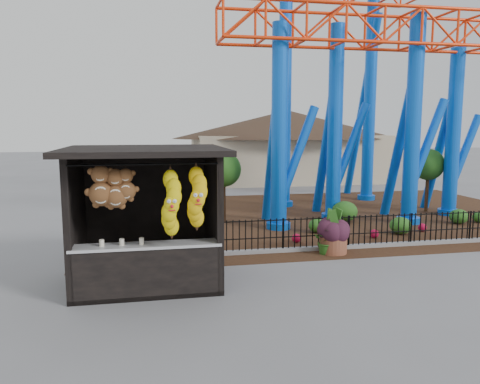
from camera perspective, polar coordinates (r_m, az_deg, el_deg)
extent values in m
plane|color=slate|center=(10.60, 5.66, -11.79)|extent=(120.00, 120.00, 0.00)
cube|color=#331E11|center=(19.19, 10.29, -2.84)|extent=(18.00, 12.00, 0.02)
cube|color=gray|center=(14.74, 17.37, -6.18)|extent=(18.00, 0.18, 0.12)
cube|color=black|center=(11.31, -11.14, -10.35)|extent=(3.20, 2.60, 0.10)
cube|color=black|center=(12.16, -11.33, -2.01)|extent=(3.20, 0.12, 3.00)
cube|color=black|center=(11.07, -19.36, -3.30)|extent=(0.12, 2.60, 3.00)
cube|color=black|center=(11.04, -3.32, -2.88)|extent=(0.12, 2.60, 3.00)
cube|color=black|center=(10.51, -11.59, 4.99)|extent=(3.50, 3.40, 0.12)
cube|color=black|center=(9.88, -20.32, -4.69)|extent=(0.14, 0.14, 3.00)
cube|color=black|center=(9.84, -2.42, -4.22)|extent=(0.14, 0.14, 3.00)
cube|color=black|center=(10.16, -11.23, -9.53)|extent=(3.00, 0.50, 1.10)
cube|color=silver|center=(10.00, -11.32, -6.41)|extent=(3.10, 0.55, 0.06)
cylinder|color=black|center=(9.32, -11.62, 3.32)|extent=(2.90, 0.04, 0.04)
cylinder|color=blue|center=(16.15, 4.84, 7.70)|extent=(0.56, 0.56, 7.00)
cylinder|color=blue|center=(16.52, 4.70, -4.10)|extent=(0.84, 0.84, 0.24)
cylinder|color=blue|center=(18.11, 11.50, 8.08)|extent=(0.56, 0.56, 7.30)
cylinder|color=blue|center=(18.44, 11.19, -2.95)|extent=(0.84, 0.84, 0.24)
cylinder|color=blue|center=(18.16, 20.36, 8.06)|extent=(0.56, 0.56, 7.50)
cylinder|color=blue|center=(18.49, 19.81, -3.25)|extent=(0.84, 0.84, 0.24)
cylinder|color=blue|center=(20.54, 24.56, 6.52)|extent=(0.56, 0.56, 6.60)
cylinder|color=blue|center=(20.83, 24.05, -2.24)|extent=(0.84, 0.84, 0.24)
cylinder|color=blue|center=(20.92, 5.49, 11.19)|extent=(0.56, 0.56, 9.50)
cylinder|color=blue|center=(21.18, 5.32, -1.41)|extent=(0.84, 0.84, 0.24)
cylinder|color=blue|center=(23.53, 15.59, 11.81)|extent=(0.56, 0.56, 10.50)
cylinder|color=blue|center=(23.73, 15.12, -0.64)|extent=(0.84, 0.84, 0.24)
cylinder|color=blue|center=(17.05, 3.98, 4.79)|extent=(0.36, 2.21, 5.85)
cylinder|color=blue|center=(16.68, 6.83, 4.07)|extent=(1.62, 0.32, 3.73)
cylinder|color=blue|center=(18.96, 10.38, 5.34)|extent=(0.36, 2.29, 6.10)
cylinder|color=blue|center=(18.69, 13.05, 4.67)|extent=(1.67, 0.32, 3.88)
cylinder|color=blue|center=(18.96, 18.81, 5.27)|extent=(0.36, 2.34, 6.26)
cylinder|color=blue|center=(18.81, 21.55, 4.55)|extent=(1.71, 0.32, 3.99)
cylinder|color=blue|center=(21.31, 23.03, 4.41)|extent=(0.36, 2.10, 5.53)
cylinder|color=blue|center=(21.23, 25.48, 3.82)|extent=(1.54, 0.32, 3.52)
cylinder|color=brown|center=(13.62, 11.28, -6.19)|extent=(0.88, 0.88, 0.55)
ellipsoid|color=#341424|center=(13.48, 11.35, -3.73)|extent=(0.70, 0.70, 0.64)
imported|color=#2D581A|center=(13.44, 10.54, -5.89)|extent=(0.87, 0.82, 0.77)
ellipsoid|color=#255719|center=(16.03, 9.41, -4.07)|extent=(0.60, 0.60, 0.48)
ellipsoid|color=#255719|center=(16.51, 18.98, -3.89)|extent=(0.71, 0.71, 0.57)
ellipsoid|color=#255719|center=(19.05, 25.12, -2.71)|extent=(0.67, 0.67, 0.54)
ellipsoid|color=#255719|center=(18.08, 12.64, -2.31)|extent=(0.96, 0.96, 0.77)
ellipsoid|color=#255719|center=(19.63, 27.15, -2.75)|extent=(0.49, 0.49, 0.39)
sphere|color=#B40C33|center=(14.60, 6.89, -5.61)|extent=(0.28, 0.28, 0.28)
sphere|color=#B40C33|center=(15.69, 16.06, -4.92)|extent=(0.28, 0.28, 0.28)
sphere|color=#B40C33|center=(17.16, 21.34, -4.06)|extent=(0.28, 0.28, 0.28)
cube|color=#BFAD8C|center=(30.92, 5.76, 4.14)|extent=(12.00, 6.00, 3.00)
cone|color=#332319|center=(30.86, 5.82, 8.59)|extent=(15.00, 15.00, 1.80)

